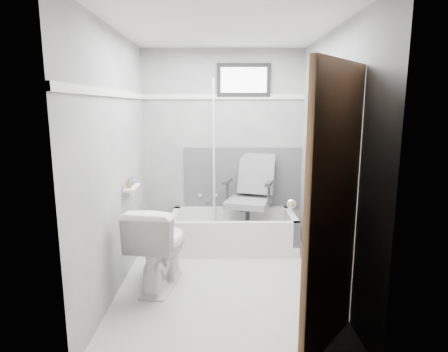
{
  "coord_description": "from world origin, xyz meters",
  "views": [
    {
      "loc": [
        -0.04,
        -3.43,
        1.71
      ],
      "look_at": [
        0.0,
        0.35,
        1.0
      ],
      "focal_mm": 30.0,
      "sensor_mm": 36.0,
      "label": 1
    }
  ],
  "objects_px": {
    "bathtub": "(233,231)",
    "soap_bottle_a": "(129,183)",
    "toilet": "(159,246)",
    "office_chair": "(248,197)",
    "soap_bottle_b": "(132,181)",
    "door": "(389,226)"
  },
  "relations": [
    {
      "from": "bathtub",
      "to": "soap_bottle_a",
      "type": "height_order",
      "value": "soap_bottle_a"
    },
    {
      "from": "bathtub",
      "to": "toilet",
      "type": "xyz_separation_m",
      "value": [
        -0.73,
        -0.97,
        0.19
      ]
    },
    {
      "from": "soap_bottle_a",
      "to": "toilet",
      "type": "bearing_deg",
      "value": -34.32
    },
    {
      "from": "office_chair",
      "to": "soap_bottle_a",
      "type": "bearing_deg",
      "value": -129.52
    },
    {
      "from": "bathtub",
      "to": "soap_bottle_b",
      "type": "relative_size",
      "value": 17.42
    },
    {
      "from": "bathtub",
      "to": "soap_bottle_a",
      "type": "xyz_separation_m",
      "value": [
        -1.05,
        -0.75,
        0.76
      ]
    },
    {
      "from": "office_chair",
      "to": "soap_bottle_b",
      "type": "relative_size",
      "value": 11.75
    },
    {
      "from": "bathtub",
      "to": "soap_bottle_a",
      "type": "distance_m",
      "value": 1.5
    },
    {
      "from": "bathtub",
      "to": "toilet",
      "type": "height_order",
      "value": "toilet"
    },
    {
      "from": "soap_bottle_a",
      "to": "office_chair",
      "type": "bearing_deg",
      "value": 33.02
    },
    {
      "from": "office_chair",
      "to": "soap_bottle_b",
      "type": "height_order",
      "value": "office_chair"
    },
    {
      "from": "toilet",
      "to": "door",
      "type": "height_order",
      "value": "door"
    },
    {
      "from": "toilet",
      "to": "office_chair",
      "type": "bearing_deg",
      "value": -122.95
    },
    {
      "from": "toilet",
      "to": "soap_bottle_b",
      "type": "relative_size",
      "value": 9.43
    },
    {
      "from": "toilet",
      "to": "soap_bottle_b",
      "type": "xyz_separation_m",
      "value": [
        -0.32,
        0.36,
        0.56
      ]
    },
    {
      "from": "soap_bottle_a",
      "to": "door",
      "type": "bearing_deg",
      "value": -37.21
    },
    {
      "from": "bathtub",
      "to": "office_chair",
      "type": "distance_m",
      "value": 0.46
    },
    {
      "from": "toilet",
      "to": "soap_bottle_b",
      "type": "height_order",
      "value": "soap_bottle_b"
    },
    {
      "from": "door",
      "to": "soap_bottle_b",
      "type": "bearing_deg",
      "value": 140.23
    },
    {
      "from": "office_chair",
      "to": "toilet",
      "type": "xyz_separation_m",
      "value": [
        -0.91,
        -1.02,
        -0.23
      ]
    },
    {
      "from": "office_chair",
      "to": "soap_bottle_b",
      "type": "distance_m",
      "value": 1.44
    },
    {
      "from": "bathtub",
      "to": "door",
      "type": "distance_m",
      "value": 2.5
    }
  ]
}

